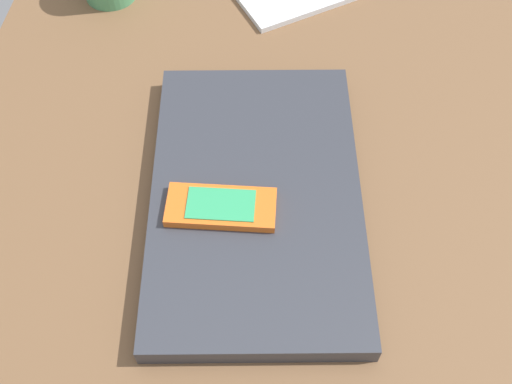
{
  "coord_description": "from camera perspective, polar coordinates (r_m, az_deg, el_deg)",
  "views": [
    {
      "loc": [
        -39.0,
        0.55,
        57.4
      ],
      "look_at": [
        -3.47,
        3.64,
        5.0
      ],
      "focal_mm": 42.54,
      "sensor_mm": 36.0,
      "label": 1
    }
  ],
  "objects": [
    {
      "name": "desk_surface",
      "position": [
        0.68,
        3.3,
        0.53
      ],
      "size": [
        120.0,
        80.0,
        3.0
      ],
      "primitive_type": "cube",
      "color": "brown",
      "rests_on": "ground"
    },
    {
      "name": "laptop_closed",
      "position": [
        0.64,
        -0.0,
        -0.4
      ],
      "size": [
        36.91,
        25.12,
        2.41
      ],
      "primitive_type": "cube",
      "rotation": [
        0.0,
        0.0,
        0.1
      ],
      "color": "#33353D",
      "rests_on": "desk_surface"
    },
    {
      "name": "cell_phone_on_laptop",
      "position": [
        0.61,
        -3.3,
        -1.41
      ],
      "size": [
        5.1,
        11.19,
        1.12
      ],
      "color": "orange",
      "rests_on": "laptop_closed"
    }
  ]
}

